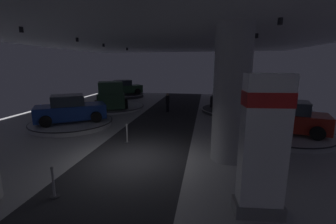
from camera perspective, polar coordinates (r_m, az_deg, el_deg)
The scene contains 20 objects.
ground at distance 9.95m, azimuth -8.32°, elevation -11.73°, with size 24.00×44.00×0.06m.
ceiling_with_spotlights at distance 9.26m, azimuth -9.44°, elevation 21.75°, with size 24.00×44.00×0.39m.
column_right at distance 9.52m, azimuth 15.62°, elevation 4.27°, with size 1.45×1.45×5.50m.
brand_sign_pylon at distance 6.27m, azimuth 22.78°, elevation -7.74°, with size 1.32×0.76×3.74m.
display_platform_far_right at distance 19.84m, azimuth 16.78°, elevation 0.43°, with size 5.78×5.78×0.29m.
display_car_far_right at distance 19.69m, azimuth 16.85°, elevation 2.98°, with size 4.41×2.69×1.71m.
display_platform_deep_right at distance 26.77m, azimuth 18.04°, elevation 3.19°, with size 5.42×5.42×0.25m.
display_car_deep_right at distance 26.65m, azimuth 18.10°, elevation 5.05°, with size 4.56×3.56×1.71m.
display_platform_mid_right at distance 14.19m, azimuth 26.90°, elevation -4.84°, with size 5.19×5.19×0.30m.
display_car_mid_right at distance 13.98m, azimuth 27.37°, elevation -1.33°, with size 4.52×3.03×1.71m.
display_platform_mid_left at distance 16.09m, azimuth -22.89°, elevation -2.58°, with size 5.12×5.12×0.32m.
display_car_mid_left at distance 15.90m, azimuth -23.26°, elevation 0.58°, with size 4.49×3.82×1.71m.
display_platform_deep_left at distance 28.28m, azimuth -10.92°, elevation 4.13°, with size 4.77×4.77×0.37m.
display_car_deep_left at distance 28.17m, azimuth -11.05°, elevation 6.00°, with size 4.47×3.88×1.71m.
display_platform_far_left at distance 21.36m, azimuth -14.00°, elevation 1.29°, with size 5.86×5.86×0.23m.
pickup_truck_far_left at distance 20.88m, azimuth -14.13°, elevation 3.92°, with size 4.27×5.69×2.30m.
visitor_walking_near at distance 19.00m, azimuth -0.11°, elevation 2.73°, with size 0.32×0.32×1.59m.
stanchion_a at distance 11.79m, azimuth -10.23°, elevation -5.91°, with size 0.28×0.28×1.01m.
stanchion_b at distance 14.87m, azimuth 12.56°, elevation -2.27°, with size 0.28×0.28×1.01m.
stanchion_c at distance 7.94m, azimuth -26.75°, elevation -16.24°, with size 0.28×0.28×1.01m.
Camera 1 is at (2.92, -8.64, 3.95)m, focal length 24.30 mm.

